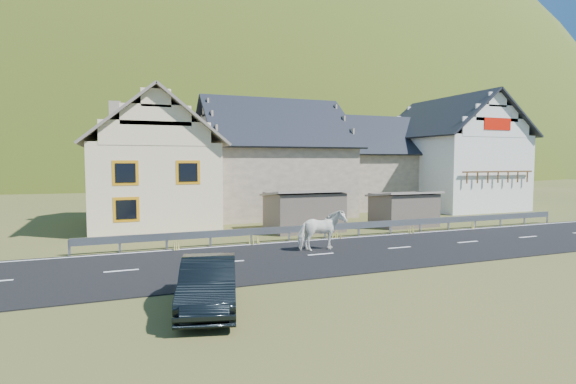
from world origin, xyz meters
name	(u,v)px	position (x,y,z in m)	size (l,w,h in m)	color
ground	(399,249)	(0.00, 0.00, 0.00)	(160.00, 160.00, 0.00)	#3C471D
road	(399,248)	(0.00, 0.00, 0.02)	(60.00, 7.00, 0.04)	black
lane_markings	(399,248)	(0.00, 0.00, 0.04)	(60.00, 6.60, 0.01)	silver
guardrail	(359,226)	(0.00, 3.68, 0.56)	(28.10, 0.09, 0.75)	#93969B
shed_left	(304,212)	(-2.00, 6.50, 1.10)	(4.30, 3.30, 2.40)	#6D5E51
shed_right	(403,210)	(4.50, 6.00, 1.00)	(3.80, 2.90, 2.20)	#6D5E51
house_cream	(151,155)	(-10.00, 12.00, 4.36)	(7.80, 9.80, 8.30)	beige
house_stone_a	(272,153)	(-1.00, 15.00, 4.63)	(10.80, 9.80, 8.90)	tan
house_stone_b	(372,158)	(9.00, 17.00, 4.24)	(9.80, 8.80, 8.10)	tan
house_white	(450,149)	(15.00, 14.00, 5.06)	(8.80, 10.80, 9.70)	white
mountain	(158,217)	(5.00, 180.00, -20.00)	(440.00, 280.00, 260.00)	#253F0F
horse	(322,230)	(-3.60, 0.77, 0.94)	(2.13, 0.97, 1.80)	white
car	(208,284)	(-9.84, -5.16, 0.69)	(1.46, 4.18, 1.38)	black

